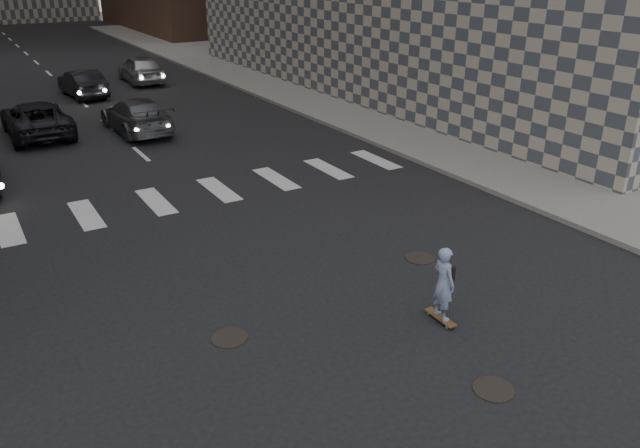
# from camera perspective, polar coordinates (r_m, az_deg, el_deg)

# --- Properties ---
(ground) EXTENTS (160.00, 160.00, 0.00)m
(ground) POSITION_cam_1_polar(r_m,az_deg,el_deg) (12.08, 2.91, -10.40)
(ground) COLOR black
(ground) RESTS_ON ground
(sidewalk_right) EXTENTS (13.00, 80.00, 0.15)m
(sidewalk_right) POSITION_cam_1_polar(r_m,az_deg,el_deg) (35.38, 4.61, 12.44)
(sidewalk_right) COLOR gray
(sidewalk_right) RESTS_ON ground
(manhole_a) EXTENTS (0.70, 0.70, 0.02)m
(manhole_a) POSITION_cam_1_polar(r_m,az_deg,el_deg) (11.20, 15.58, -14.35)
(manhole_a) COLOR black
(manhole_a) RESTS_ON ground
(manhole_b) EXTENTS (0.70, 0.70, 0.02)m
(manhole_b) POSITION_cam_1_polar(r_m,az_deg,el_deg) (12.18, -8.29, -10.26)
(manhole_b) COLOR black
(manhole_b) RESTS_ON ground
(manhole_c) EXTENTS (0.70, 0.70, 0.02)m
(manhole_c) POSITION_cam_1_polar(r_m,az_deg,el_deg) (15.21, 9.13, -3.10)
(manhole_c) COLOR black
(manhole_c) RESTS_ON ground
(skateboarder) EXTENTS (0.40, 0.82, 1.61)m
(skateboarder) POSITION_cam_1_polar(r_m,az_deg,el_deg) (12.40, 11.23, -5.34)
(skateboarder) COLOR brown
(skateboarder) RESTS_ON ground
(traffic_car_b) EXTENTS (2.14, 4.86, 1.39)m
(traffic_car_b) POSITION_cam_1_polar(r_m,az_deg,el_deg) (27.01, -16.45, 9.52)
(traffic_car_b) COLOR #54555B
(traffic_car_b) RESTS_ON ground
(traffic_car_c) EXTENTS (2.34, 5.00, 1.38)m
(traffic_car_c) POSITION_cam_1_polar(r_m,az_deg,el_deg) (27.78, -24.52, 8.74)
(traffic_car_c) COLOR black
(traffic_car_c) RESTS_ON ground
(traffic_car_d) EXTENTS (1.95, 4.62, 1.56)m
(traffic_car_d) POSITION_cam_1_polar(r_m,az_deg,el_deg) (38.06, -16.07, 13.49)
(traffic_car_d) COLOR #A9ACB0
(traffic_car_d) RESTS_ON ground
(traffic_car_e) EXTENTS (1.83, 4.29, 1.38)m
(traffic_car_e) POSITION_cam_1_polar(r_m,az_deg,el_deg) (34.92, -20.90, 11.91)
(traffic_car_e) COLOR black
(traffic_car_e) RESTS_ON ground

